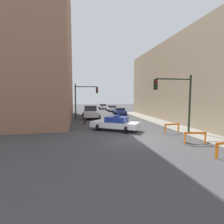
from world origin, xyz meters
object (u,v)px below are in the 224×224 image
object	(u,v)px
parked_car_far	(103,106)
barrier_back	(172,127)
parked_car_near	(120,111)
traffic_light_far	(83,96)
white_truck	(91,112)
barrier_mid	(195,136)
parked_car_mid	(112,108)
pedestrian_crossing	(85,117)
traffic_light_near	(179,95)
police_car	(115,123)
traffic_cone	(134,128)

from	to	relation	value
parked_car_far	barrier_back	size ratio (longest dim) A/B	2.76
parked_car_near	traffic_light_far	bearing A→B (deg)	-143.54
traffic_light_far	parked_car_near	bearing A→B (deg)	32.51
white_truck	barrier_back	size ratio (longest dim) A/B	3.40
parked_car_near	white_truck	bearing A→B (deg)	-143.52
parked_car_near	barrier_mid	distance (m)	19.99
parked_car_mid	parked_car_far	bearing A→B (deg)	97.85
barrier_mid	barrier_back	size ratio (longest dim) A/B	0.99
traffic_light_far	pedestrian_crossing	distance (m)	5.69
traffic_light_near	barrier_back	distance (m)	2.95
traffic_light_near	police_car	xyz separation A→B (m)	(-5.24, 2.50, -2.81)
pedestrian_crossing	traffic_cone	world-z (taller)	pedestrian_crossing
traffic_light_far	barrier_back	distance (m)	14.46
traffic_light_far	barrier_back	size ratio (longest dim) A/B	3.26
parked_car_near	barrier_mid	size ratio (longest dim) A/B	2.79
barrier_mid	white_truck	bearing A→B (deg)	110.23
parked_car_mid	traffic_cone	world-z (taller)	parked_car_mid
parked_car_mid	barrier_back	distance (m)	23.88
barrier_back	traffic_cone	world-z (taller)	barrier_back
parked_car_mid	pedestrian_crossing	bearing A→B (deg)	-111.88
pedestrian_crossing	barrier_mid	xyz separation A→B (m)	(7.26, -10.61, -0.24)
police_car	pedestrian_crossing	xyz separation A→B (m)	(-2.82, 4.61, 0.14)
barrier_back	traffic_cone	distance (m)	3.54
parked_car_mid	white_truck	bearing A→B (deg)	-116.74
parked_car_mid	barrier_mid	size ratio (longest dim) A/B	2.72
police_car	pedestrian_crossing	world-z (taller)	pedestrian_crossing
traffic_light_far	police_car	bearing A→B (deg)	-73.94
traffic_light_far	barrier_mid	world-z (taller)	traffic_light_far
parked_car_mid	pedestrian_crossing	size ratio (longest dim) A/B	2.59
barrier_mid	barrier_back	distance (m)	3.75
parked_car_far	parked_car_mid	bearing A→B (deg)	-78.53
traffic_light_near	white_truck	distance (m)	14.88
parked_car_far	barrier_mid	xyz separation A→B (m)	(1.44, -34.71, -0.06)
parked_car_near	traffic_cone	size ratio (longest dim) A/B	6.73
traffic_light_near	parked_car_near	size ratio (longest dim) A/B	1.18
traffic_light_far	police_car	distance (m)	10.44
barrier_back	parked_car_far	bearing A→B (deg)	93.37
parked_car_near	traffic_cone	xyz separation A→B (m)	(-2.20, -14.58, -0.36)
parked_car_near	barrier_back	world-z (taller)	parked_car_near
barrier_back	white_truck	bearing A→B (deg)	116.87
pedestrian_crossing	barrier_back	bearing A→B (deg)	12.66
white_truck	parked_car_mid	distance (m)	12.48
white_truck	traffic_cone	distance (m)	11.56
police_car	parked_car_mid	bearing A→B (deg)	23.80
police_car	barrier_mid	xyz separation A→B (m)	(4.44, -6.00, -0.11)
traffic_light_far	barrier_mid	bearing A→B (deg)	-65.27
parked_car_far	pedestrian_crossing	world-z (taller)	pedestrian_crossing
parked_car_near	parked_car_far	bearing A→B (deg)	97.55
pedestrian_crossing	police_car	bearing A→B (deg)	-3.86
barrier_back	traffic_cone	size ratio (longest dim) A/B	2.43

